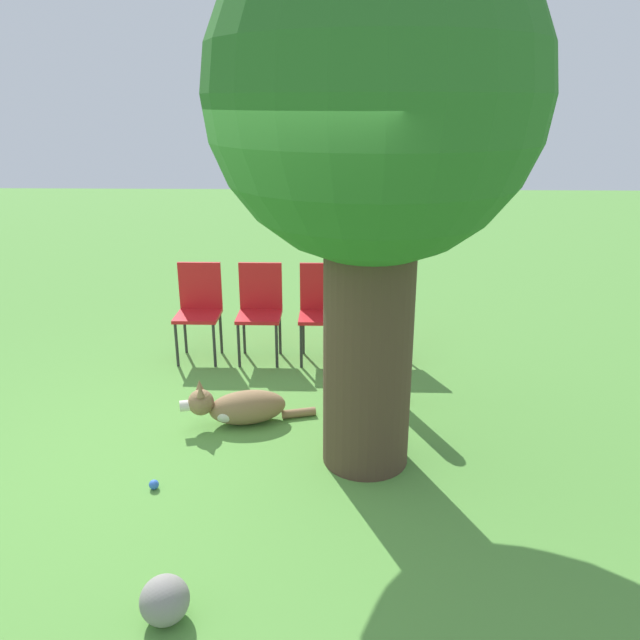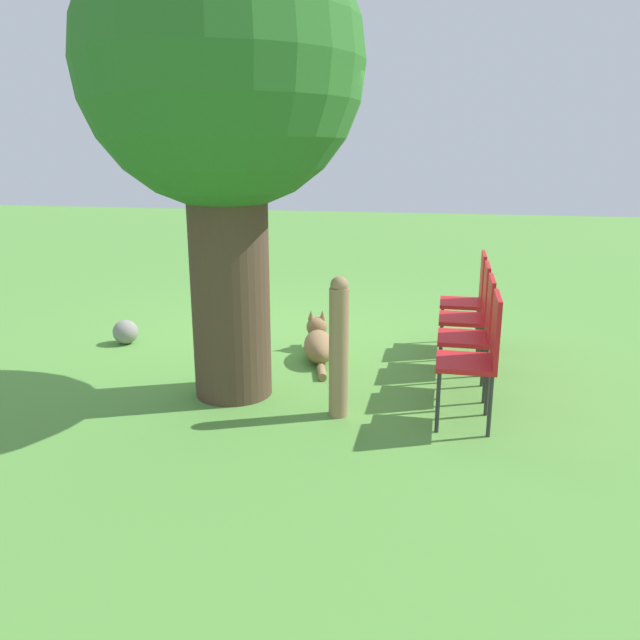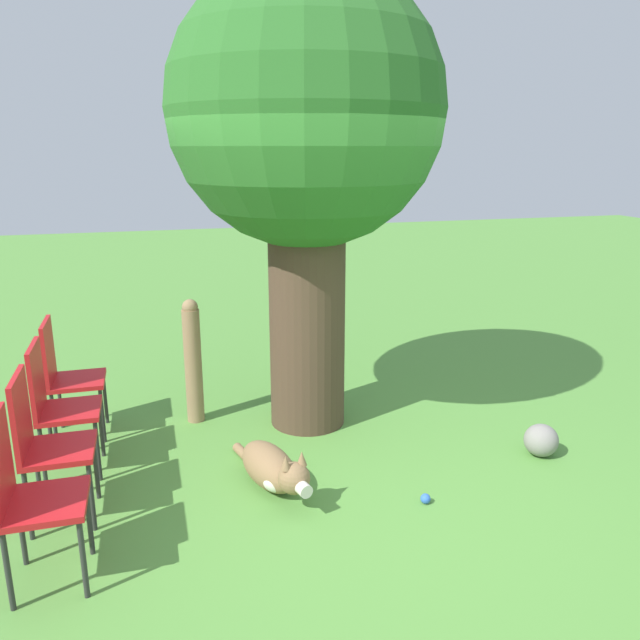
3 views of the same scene
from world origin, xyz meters
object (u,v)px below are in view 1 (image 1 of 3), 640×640
object	(u,v)px
red_chair_1	(260,305)
oak_tree	(374,115)
red_chair_2	(321,306)
fence_post	(395,345)
tennis_ball	(154,485)
red_chair_0	(199,305)
dog	(239,407)
red_chair_3	(383,306)

from	to	relation	value
red_chair_1	oak_tree	bearing A→B (deg)	27.59
red_chair_1	red_chair_2	bearing A→B (deg)	90.36
fence_post	tennis_ball	size ratio (longest dim) A/B	15.97
oak_tree	red_chair_0	size ratio (longest dim) A/B	3.69
dog	red_chair_0	distance (m)	1.62
red_chair_0	red_chair_2	distance (m)	1.25
tennis_ball	red_chair_1	bearing A→B (deg)	168.78
red_chair_3	fence_post	bearing A→B (deg)	2.31
oak_tree	red_chair_1	bearing A→B (deg)	-152.68
dog	red_chair_2	distance (m)	1.63
red_chair_2	red_chair_3	xyz separation A→B (m)	(-0.00, 0.63, 0.00)
red_chair_3	red_chair_1	bearing A→B (deg)	-89.64
red_chair_2	red_chair_3	distance (m)	0.63
dog	oak_tree	bearing A→B (deg)	138.56
red_chair_0	red_chair_1	size ratio (longest dim) A/B	1.00
oak_tree	fence_post	xyz separation A→B (m)	(-0.93, 0.28, -1.91)
oak_tree	tennis_ball	distance (m)	2.88
oak_tree	red_chair_2	bearing A→B (deg)	-168.95
dog	red_chair_2	xyz separation A→B (m)	(-1.44, 0.64, 0.42)
red_chair_0	tennis_ball	size ratio (longest dim) A/B	14.53
fence_post	tennis_ball	xyz separation A→B (m)	(1.36, -1.76, -0.52)
dog	red_chair_2	size ratio (longest dim) A/B	1.12
oak_tree	red_chair_1	distance (m)	2.90
dog	red_chair_1	bearing A→B (deg)	-105.54
oak_tree	red_chair_0	distance (m)	3.17
dog	red_chair_1	size ratio (longest dim) A/B	1.12
fence_post	red_chair_3	world-z (taller)	fence_post
fence_post	red_chair_2	xyz separation A→B (m)	(-1.01, -0.66, 0.02)
oak_tree	red_chair_2	world-z (taller)	oak_tree
tennis_ball	oak_tree	bearing A→B (deg)	106.21
fence_post	oak_tree	bearing A→B (deg)	-16.74
fence_post	red_chair_1	world-z (taller)	fence_post
red_chair_3	red_chair_2	bearing A→B (deg)	-89.64
red_chair_0	red_chair_1	bearing A→B (deg)	90.36
fence_post	tennis_ball	bearing A→B (deg)	-52.20
dog	tennis_ball	xyz separation A→B (m)	(0.94, -0.46, -0.12)
red_chair_1	dog	bearing A→B (deg)	-0.37
red_chair_1	red_chair_2	size ratio (longest dim) A/B	1.00
red_chair_2	red_chair_3	size ratio (longest dim) A/B	1.00
red_chair_0	red_chair_3	world-z (taller)	same
dog	red_chair_2	bearing A→B (deg)	-128.94
red_chair_1	red_chair_3	bearing A→B (deg)	90.36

